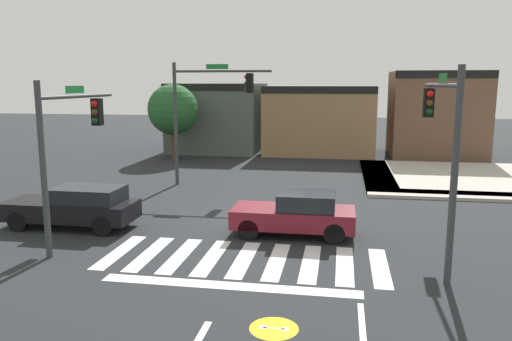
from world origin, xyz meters
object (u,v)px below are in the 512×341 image
traffic_signal_northwest (207,101)px  car_maroon (296,214)px  traffic_signal_southwest (71,133)px  roadside_tree (173,110)px  car_black (75,206)px  traffic_signal_southeast (442,130)px

traffic_signal_northwest → car_maroon: (5.18, -7.71, -3.49)m
traffic_signal_southwest → roadside_tree: 17.90m
car_maroon → roadside_tree: roadside_tree is taller
car_maroon → roadside_tree: bearing=-58.3°
traffic_signal_southwest → roadside_tree: size_ratio=1.03×
roadside_tree → car_maroon: bearing=-58.3°
traffic_signal_northwest → traffic_signal_southwest: size_ratio=1.18×
traffic_signal_northwest → car_black: 9.24m
traffic_signal_northwest → car_black: (-2.73, -8.12, -3.47)m
car_black → roadside_tree: roadside_tree is taller
traffic_signal_southwest → roadside_tree: traffic_signal_southwest is taller
traffic_signal_southeast → car_black: traffic_signal_southeast is taller
traffic_signal_northwest → roadside_tree: bearing=119.6°
traffic_signal_southeast → traffic_signal_northwest: size_ratio=0.91×
traffic_signal_southeast → roadside_tree: bearing=38.9°
roadside_tree → traffic_signal_southeast: bearing=-51.1°
car_maroon → roadside_tree: size_ratio=0.81×
traffic_signal_southeast → car_maroon: bearing=69.6°
car_maroon → traffic_signal_southeast: bearing=159.6°
traffic_signal_southwest → traffic_signal_southeast: bearing=-88.7°
traffic_signal_southeast → roadside_tree: traffic_signal_southeast is taller
traffic_signal_southeast → traffic_signal_northwest: bearing=45.4°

